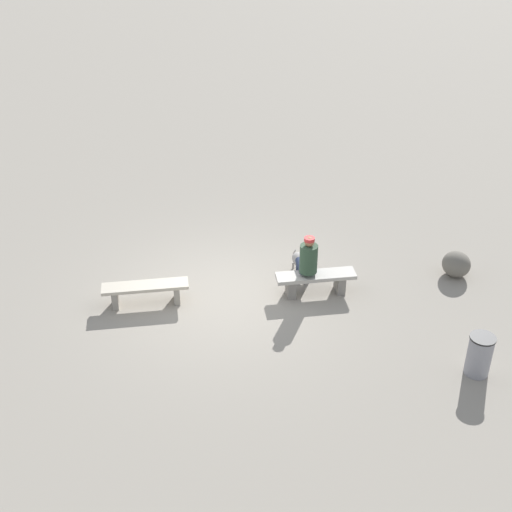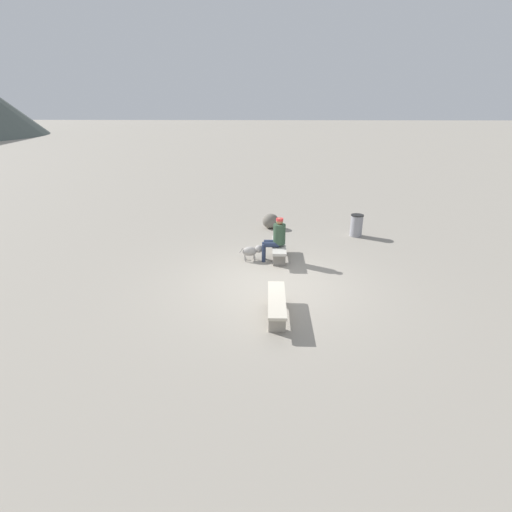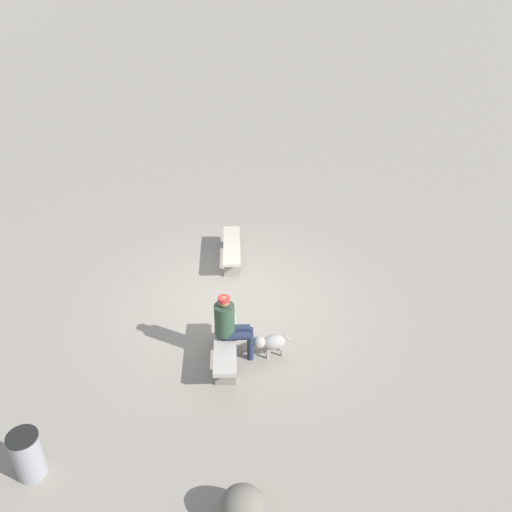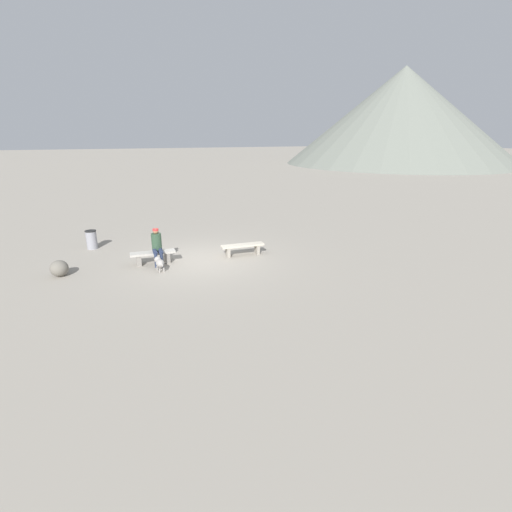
{
  "view_description": "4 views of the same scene",
  "coord_description": "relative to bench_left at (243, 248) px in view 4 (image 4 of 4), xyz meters",
  "views": [
    {
      "loc": [
        -1.03,
        -11.02,
        7.59
      ],
      "look_at": [
        0.56,
        -0.05,
        0.84
      ],
      "focal_mm": 48.29,
      "sensor_mm": 36.0,
      "label": 1
    },
    {
      "loc": [
        -8.63,
        0.12,
        4.18
      ],
      "look_at": [
        0.24,
        0.4,
        0.65
      ],
      "focal_mm": 26.83,
      "sensor_mm": 36.0,
      "label": 2
    },
    {
      "loc": [
        9.03,
        0.01,
        6.71
      ],
      "look_at": [
        -0.93,
        0.41,
        0.5
      ],
      "focal_mm": 39.65,
      "sensor_mm": 36.0,
      "label": 3
    },
    {
      "loc": [
        2.42,
        12.73,
        4.41
      ],
      "look_at": [
        -1.4,
        1.86,
        0.59
      ],
      "focal_mm": 26.25,
      "sensor_mm": 36.0,
      "label": 4
    }
  ],
  "objects": [
    {
      "name": "ground",
      "position": [
        1.55,
        0.09,
        -0.33
      ],
      "size": [
        210.0,
        210.0,
        0.06
      ],
      "primitive_type": "cube",
      "color": "gray"
    },
    {
      "name": "trash_bin",
      "position": [
        5.39,
        -2.79,
        0.07
      ],
      "size": [
        0.43,
        0.43,
        0.74
      ],
      "color": "gray",
      "rests_on": "ground"
    },
    {
      "name": "distant_peak_2",
      "position": [
        -34.7,
        -34.29,
        6.32
      ],
      "size": [
        32.36,
        32.36,
        13.24
      ],
      "primitive_type": "cone",
      "color": "slate",
      "rests_on": "ground"
    },
    {
      "name": "seated_person",
      "position": [
        3.09,
        -0.03,
        0.42
      ],
      "size": [
        0.34,
        0.66,
        1.27
      ],
      "rotation": [
        0.0,
        0.0,
        -0.01
      ],
      "color": "#2D4733",
      "rests_on": "ground"
    },
    {
      "name": "bench_right",
      "position": [
        3.25,
        -0.12,
        -0.0
      ],
      "size": [
        1.54,
        0.38,
        0.44
      ],
      "rotation": [
        0.0,
        0.0,
        -0.0
      ],
      "color": "gray",
      "rests_on": "ground"
    },
    {
      "name": "dog",
      "position": [
        3.11,
        0.65,
        -0.02
      ],
      "size": [
        0.34,
        0.67,
        0.44
      ],
      "rotation": [
        0.0,
        0.0,
        4.92
      ],
      "color": "gray",
      "rests_on": "ground"
    },
    {
      "name": "boulder",
      "position": [
        6.2,
        0.1,
        -0.04
      ],
      "size": [
        0.67,
        0.7,
        0.52
      ],
      "primitive_type": "ellipsoid",
      "rotation": [
        0.0,
        0.0,
        3.38
      ],
      "color": "#6B665B",
      "rests_on": "ground"
    },
    {
      "name": "bench_left",
      "position": [
        0.0,
        0.0,
        0.0
      ],
      "size": [
        1.62,
        0.37,
        0.43
      ],
      "rotation": [
        0.0,
        0.0,
        -0.0
      ],
      "color": "gray",
      "rests_on": "ground"
    }
  ]
}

